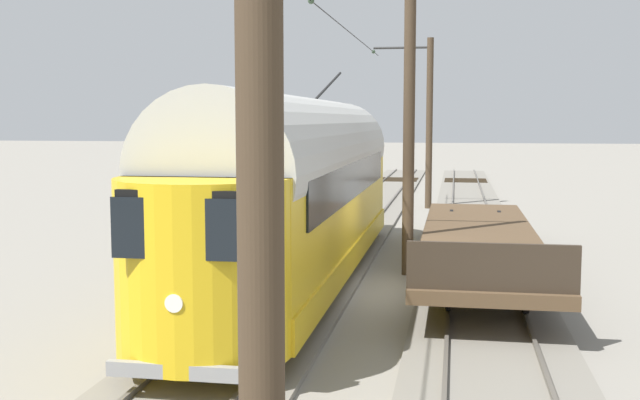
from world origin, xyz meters
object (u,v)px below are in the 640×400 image
(flatcar_adjacent, at_px, (480,239))
(track_end_bumper, at_px, (473,220))
(catenary_pole_foreground, at_px, (428,120))
(catenary_pole_mid_far, at_px, (249,127))
(catenary_pole_mid_near, at_px, (406,121))
(vintage_streetcar, at_px, (300,187))

(flatcar_adjacent, xyz_separation_m, track_end_bumper, (-0.00, -7.34, -0.46))
(catenary_pole_foreground, bearing_deg, catenary_pole_mid_far, 90.00)
(flatcar_adjacent, height_order, catenary_pole_mid_near, catenary_pole_mid_near)
(catenary_pole_foreground, xyz_separation_m, catenary_pole_mid_far, (0.00, 28.95, 0.00))
(catenary_pole_mid_near, relative_size, catenary_pole_mid_far, 1.00)
(flatcar_adjacent, bearing_deg, catenary_pole_mid_far, 83.07)
(vintage_streetcar, relative_size, track_end_bumper, 9.07)
(vintage_streetcar, height_order, catenary_pole_mid_near, catenary_pole_mid_near)
(vintage_streetcar, xyz_separation_m, track_end_bumper, (-4.15, -9.20, -1.86))
(vintage_streetcar, xyz_separation_m, catenary_pole_foreground, (-2.34, -15.92, 1.50))
(catenary_pole_mid_near, distance_m, catenary_pole_mid_far, 14.48)
(vintage_streetcar, xyz_separation_m, catenary_pole_mid_far, (-2.34, 13.03, 1.50))
(catenary_pole_foreground, xyz_separation_m, track_end_bumper, (-1.81, 6.73, -3.36))
(track_end_bumper, bearing_deg, catenary_pole_foreground, -74.94)
(vintage_streetcar, relative_size, flatcar_adjacent, 1.21)
(catenary_pole_mid_far, bearing_deg, catenary_pole_foreground, -90.00)
(track_end_bumper, bearing_deg, flatcar_adjacent, 90.00)
(vintage_streetcar, xyz_separation_m, catenary_pole_mid_near, (-2.34, -1.45, 1.50))
(catenary_pole_mid_far, bearing_deg, flatcar_adjacent, -96.93)
(flatcar_adjacent, distance_m, catenary_pole_mid_near, 3.44)
(vintage_streetcar, relative_size, catenary_pole_foreground, 2.26)
(vintage_streetcar, height_order, catenary_pole_mid_far, catenary_pole_mid_far)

